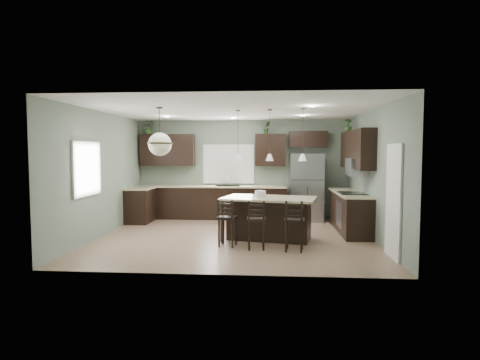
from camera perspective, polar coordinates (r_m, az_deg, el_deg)
name	(u,v)px	position (r m, az deg, el deg)	size (l,w,h in m)	color
ground	(234,237)	(9.02, -0.83, -8.12)	(6.00, 6.00, 0.00)	#9E8466
pantry_door	(394,201)	(7.61, 21.00, -2.86)	(0.04, 0.82, 2.04)	white
window_back	(229,164)	(11.58, -1.62, 2.30)	(1.35, 0.02, 1.00)	white
window_left	(86,169)	(8.83, -21.01, 1.50)	(0.02, 1.10, 1.00)	white
left_return_cabs	(140,206)	(11.14, -14.04, -3.57)	(0.60, 0.90, 0.90)	black
left_return_countertop	(140,188)	(11.08, -13.98, -1.16)	(0.66, 0.96, 0.04)	beige
back_lower_cabs	(212,203)	(11.44, -4.00, -3.26)	(4.20, 0.60, 0.90)	black
back_countertop	(212,186)	(11.37, -4.02, -0.92)	(4.20, 0.66, 0.04)	beige
sink_inset	(228,186)	(11.32, -1.77, -0.86)	(0.70, 0.45, 0.01)	gray
faucet	(228,181)	(11.27, -1.79, -0.14)	(0.02, 0.02, 0.28)	silver
back_upper_left	(168,150)	(11.73, -10.25, 4.21)	(1.55, 0.34, 0.90)	black
back_upper_right	(270,150)	(11.36, 4.35, 4.27)	(0.85, 0.34, 0.90)	black
fridge_header	(308,139)	(11.42, 9.66, 5.73)	(1.05, 0.34, 0.45)	black
right_lower_cabs	(350,213)	(9.95, 15.36, -4.49)	(0.60, 2.35, 0.90)	black
right_countertop	(349,193)	(9.89, 15.30, -1.79)	(0.66, 2.35, 0.04)	beige
cooktop	(352,193)	(9.62, 15.61, -1.81)	(0.58, 0.75, 0.02)	black
wall_oven_front	(339,214)	(9.63, 13.89, -4.74)	(0.01, 0.72, 0.60)	gray
right_upper_cabs	(357,150)	(9.87, 16.26, 4.17)	(0.34, 2.35, 0.90)	black
microwave	(357,167)	(9.60, 16.26, 1.79)	(0.40, 0.75, 0.40)	gray
refrigerator	(306,187)	(11.19, 9.40, -1.02)	(0.90, 0.74, 1.85)	#9898A0
kitchen_island	(269,219)	(8.67, 4.18, -5.51)	(1.95, 1.11, 0.92)	black
serving_dish	(260,194)	(8.64, 2.90, -1.97)	(0.24, 0.24, 0.14)	silver
bar_stool_left	(228,223)	(8.07, -1.79, -6.10)	(0.35, 0.35, 0.96)	black
bar_stool_center	(256,225)	(7.85, 2.34, -6.35)	(0.36, 0.36, 0.97)	black
bar_stool_right	(294,226)	(7.74, 7.74, -6.45)	(0.37, 0.37, 0.99)	black
pendant_left	(238,136)	(8.73, -0.28, 6.34)	(0.17, 0.17, 1.10)	white
pendant_center	(270,135)	(8.56, 4.24, 6.37)	(0.17, 0.17, 1.10)	white
pendant_right	(303,135)	(8.44, 8.93, 6.37)	(0.17, 0.17, 1.10)	silver
chandelier	(160,132)	(8.31, -11.36, 6.78)	(0.51, 0.51, 0.99)	#F0E9C4
plant_back_left	(149,128)	(11.87, -12.85, 7.28)	(0.35, 0.30, 0.39)	#305223
plant_back_right	(267,128)	(11.35, 3.80, 7.44)	(0.19, 0.16, 0.35)	#2A5A27
plant_right_wall	(348,125)	(10.81, 15.12, 7.50)	(0.20, 0.20, 0.36)	#325424
room_shell	(234,161)	(8.82, -0.84, 2.73)	(6.00, 6.00, 6.00)	slate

